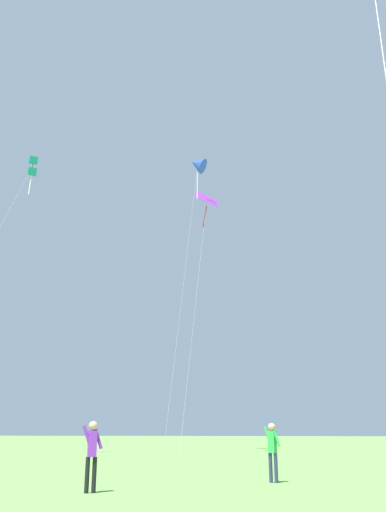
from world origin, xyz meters
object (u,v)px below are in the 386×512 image
Objects in this scene: kite_teal_box at (32,168)px; person_near_tree at (92,449)px; kite_blue_delta at (197,165)px; kite_purple_streamer at (206,206)px; person_with_spool at (272,446)px.

kite_teal_box is 12.13× the size of person_near_tree.
kite_blue_delta is at bearing 94.68° from person_near_tree.
kite_purple_streamer is 12.98× the size of person_near_tree.
kite_purple_streamer is 16.51m from kite_teal_box.
person_with_spool is at bearing 41.49° from person_near_tree.
kite_teal_box is 31.61m from person_with_spool.
kite_teal_box is 31.62m from person_near_tree.
kite_teal_box reaches higher than person_near_tree.
kite_purple_streamer is at bearing 93.71° from kite_blue_delta.
kite_blue_delta reaches higher than person_with_spool.
kite_blue_delta reaches higher than kite_teal_box.
person_near_tree is (2.54, -32.33, -20.46)m from kite_purple_streamer.
person_with_spool is at bearing -73.29° from kite_blue_delta.
kite_purple_streamer reaches higher than person_near_tree.
kite_blue_delta is (0.40, -6.15, 1.21)m from kite_purple_streamer.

